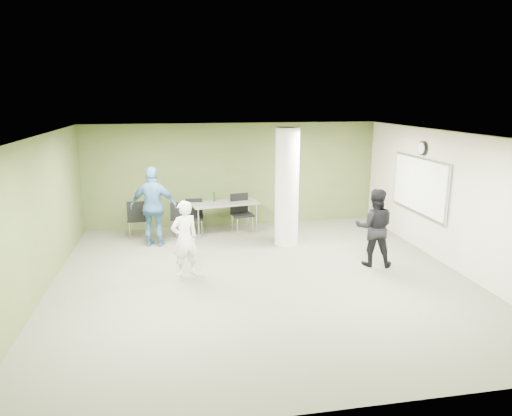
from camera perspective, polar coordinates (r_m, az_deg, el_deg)
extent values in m
plane|color=#575644|center=(9.10, 0.65, -8.72)|extent=(8.00, 8.00, 0.00)
plane|color=white|center=(8.44, 0.70, 9.14)|extent=(8.00, 8.00, 0.00)
cube|color=#495C2B|center=(12.54, -2.80, 4.17)|extent=(8.00, 2.80, 0.02)
cube|color=#495C2B|center=(8.85, -25.68, -1.22)|extent=(0.02, 8.00, 2.80)
cube|color=beige|center=(10.19, 23.35, 0.84)|extent=(0.02, 8.00, 2.80)
cylinder|color=silver|center=(10.78, 3.89, 2.60)|extent=(0.56, 0.56, 2.80)
cube|color=silver|center=(11.13, 19.74, 2.69)|extent=(0.04, 2.30, 1.30)
cube|color=white|center=(11.12, 19.63, 2.69)|extent=(0.02, 2.20, 1.20)
cylinder|color=black|center=(11.01, 20.10, 7.03)|extent=(0.05, 0.32, 0.32)
cylinder|color=white|center=(11.00, 19.96, 7.04)|extent=(0.02, 0.26, 0.26)
cube|color=gray|center=(11.86, -3.97, 0.62)|extent=(1.82, 1.05, 0.04)
cylinder|color=silver|center=(11.49, -7.20, -1.99)|extent=(0.04, 0.04, 0.77)
cylinder|color=silver|center=(11.92, 0.04, -1.30)|extent=(0.04, 0.04, 0.77)
cylinder|color=silver|center=(12.05, -7.86, -1.26)|extent=(0.04, 0.04, 0.77)
cylinder|color=silver|center=(12.47, -0.93, -0.63)|extent=(0.04, 0.04, 0.77)
cylinder|color=#1C4517|center=(11.96, -5.27, 1.42)|extent=(0.07, 0.07, 0.25)
cylinder|color=#B2B2B7|center=(12.02, -2.92, 1.36)|extent=(0.06, 0.06, 0.18)
cylinder|color=#4C4C4C|center=(11.80, -9.60, -2.85)|extent=(0.26, 0.26, 0.30)
cube|color=black|center=(11.88, -14.48, -1.34)|extent=(0.51, 0.51, 0.05)
cube|color=black|center=(11.60, -14.68, -0.35)|extent=(0.47, 0.06, 0.48)
cylinder|color=silver|center=(12.12, -13.36, -2.20)|extent=(0.02, 0.02, 0.46)
cylinder|color=silver|center=(12.17, -15.25, -2.25)|extent=(0.02, 0.02, 0.46)
cylinder|color=silver|center=(11.73, -13.54, -2.74)|extent=(0.02, 0.02, 0.46)
cylinder|color=silver|center=(11.78, -15.50, -2.79)|extent=(0.02, 0.02, 0.46)
cube|color=black|center=(11.99, -9.60, -1.21)|extent=(0.44, 0.44, 0.05)
cube|color=black|center=(11.74, -9.64, -0.33)|extent=(0.42, 0.04, 0.43)
cylinder|color=silver|center=(12.22, -8.72, -1.97)|extent=(0.02, 0.02, 0.41)
cylinder|color=silver|center=(12.22, -10.41, -2.04)|extent=(0.02, 0.02, 0.41)
cylinder|color=silver|center=(11.87, -8.68, -2.43)|extent=(0.02, 0.02, 0.41)
cylinder|color=silver|center=(11.87, -10.42, -2.50)|extent=(0.02, 0.02, 0.41)
cube|color=black|center=(11.82, -7.71, -1.26)|extent=(0.48, 0.48, 0.05)
cube|color=black|center=(11.96, -7.74, 0.14)|extent=(0.44, 0.06, 0.45)
cylinder|color=silver|center=(11.71, -8.61, -2.62)|extent=(0.02, 0.02, 0.43)
cylinder|color=silver|center=(11.70, -6.76, -2.57)|extent=(0.02, 0.02, 0.43)
cylinder|color=silver|center=(12.07, -8.56, -2.12)|extent=(0.02, 0.02, 0.43)
cylinder|color=silver|center=(12.06, -6.78, -2.07)|extent=(0.02, 0.02, 0.43)
cube|color=black|center=(11.87, -1.74, -0.83)|extent=(0.59, 0.59, 0.05)
cube|color=black|center=(12.02, -2.12, 0.70)|extent=(0.48, 0.14, 0.49)
cylinder|color=silver|center=(11.68, -2.34, -2.39)|extent=(0.02, 0.02, 0.47)
cylinder|color=silver|center=(11.82, -0.43, -2.18)|extent=(0.02, 0.02, 0.47)
cylinder|color=silver|center=(12.06, -3.00, -1.87)|extent=(0.02, 0.02, 0.47)
cylinder|color=silver|center=(12.20, -1.13, -1.68)|extent=(0.02, 0.02, 0.47)
imported|color=white|center=(9.08, -8.92, -3.80)|extent=(0.66, 0.56, 1.53)
imported|color=black|center=(9.83, 14.58, -2.37)|extent=(0.96, 0.85, 1.65)
imported|color=#39678E|center=(11.01, -12.64, 0.15)|extent=(1.20, 0.71, 1.91)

